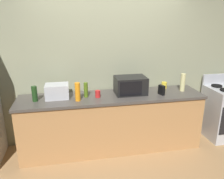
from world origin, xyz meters
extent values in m
plane|color=#A87F51|center=(0.00, 0.00, 0.00)|extent=(8.00, 8.00, 0.00)
cube|color=gray|center=(0.00, 0.81, 1.35)|extent=(6.40, 0.10, 2.70)
cube|color=#B27F4C|center=(0.00, 0.40, 0.43)|extent=(2.80, 0.60, 0.86)
cube|color=#47423D|center=(0.00, 0.40, 0.88)|extent=(2.84, 0.64, 0.04)
cube|color=#B7BABF|center=(2.00, 0.40, 0.45)|extent=(0.60, 0.60, 0.90)
cube|color=#B7BABF|center=(2.00, 0.68, 0.99)|extent=(0.60, 0.04, 0.18)
cylinder|color=black|center=(1.87, 0.52, 0.91)|extent=(0.18, 0.18, 0.02)
cube|color=black|center=(0.30, 0.45, 1.04)|extent=(0.48, 0.34, 0.27)
cube|color=black|center=(0.26, 0.28, 1.04)|extent=(0.34, 0.01, 0.21)
cube|color=#B7BABF|center=(-0.82, 0.46, 1.01)|extent=(0.34, 0.26, 0.21)
cube|color=black|center=(0.76, 0.31, 0.98)|extent=(0.08, 0.12, 0.15)
cylinder|color=#1E3F19|center=(-1.13, 0.38, 1.01)|extent=(0.08, 0.08, 0.22)
cylinder|color=orange|center=(-0.52, 0.28, 1.03)|extent=(0.08, 0.08, 0.27)
cylinder|color=beige|center=(1.17, 0.42, 1.04)|extent=(0.08, 0.08, 0.29)
cylinder|color=#4C6B19|center=(-0.39, 0.42, 1.01)|extent=(0.06, 0.06, 0.22)
cylinder|color=red|center=(-0.22, 0.37, 0.95)|extent=(0.08, 0.08, 0.11)
cylinder|color=yellow|center=(0.94, 0.61, 0.95)|extent=(0.09, 0.09, 0.10)
camera|label=1|loc=(-0.63, -2.83, 2.07)|focal=36.61mm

